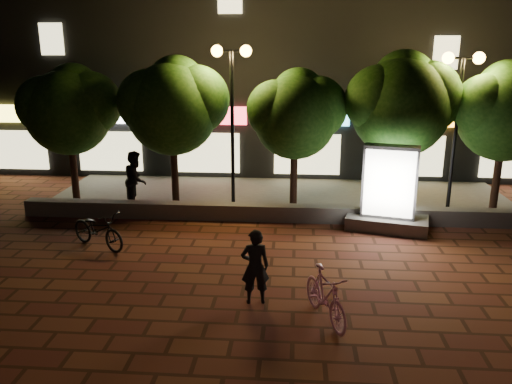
# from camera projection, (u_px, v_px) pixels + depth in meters

# --- Properties ---
(ground) EXTENTS (80.00, 80.00, 0.00)m
(ground) POSITION_uv_depth(u_px,v_px,m) (270.00, 276.00, 11.97)
(ground) COLOR brown
(ground) RESTS_ON ground
(retaining_wall) EXTENTS (16.00, 0.45, 0.50)m
(retaining_wall) POSITION_uv_depth(u_px,v_px,m) (277.00, 213.00, 15.73)
(retaining_wall) COLOR slate
(retaining_wall) RESTS_ON ground
(sidewalk) EXTENTS (16.00, 5.00, 0.08)m
(sidewalk) POSITION_uv_depth(u_px,v_px,m) (279.00, 197.00, 18.19)
(sidewalk) COLOR slate
(sidewalk) RESTS_ON ground
(building_block) EXTENTS (28.00, 8.12, 11.30)m
(building_block) POSITION_uv_depth(u_px,v_px,m) (286.00, 52.00, 23.06)
(building_block) COLOR black
(building_block) RESTS_ON ground
(tree_far_left) EXTENTS (3.36, 2.80, 4.63)m
(tree_far_left) POSITION_uv_depth(u_px,v_px,m) (70.00, 107.00, 16.83)
(tree_far_left) COLOR black
(tree_far_left) RESTS_ON sidewalk
(tree_left) EXTENTS (3.60, 3.00, 4.89)m
(tree_left) POSITION_uv_depth(u_px,v_px,m) (174.00, 103.00, 16.52)
(tree_left) COLOR black
(tree_left) RESTS_ON sidewalk
(tree_mid) EXTENTS (3.24, 2.70, 4.50)m
(tree_mid) POSITION_uv_depth(u_px,v_px,m) (297.00, 111.00, 16.28)
(tree_mid) COLOR black
(tree_mid) RESTS_ON sidewalk
(tree_right) EXTENTS (3.72, 3.10, 5.07)m
(tree_right) POSITION_uv_depth(u_px,v_px,m) (402.00, 101.00, 15.94)
(tree_right) COLOR black
(tree_right) RESTS_ON sidewalk
(tree_far_right) EXTENTS (3.48, 2.90, 4.76)m
(tree_far_right) POSITION_uv_depth(u_px,v_px,m) (507.00, 108.00, 15.75)
(tree_far_right) COLOR black
(tree_far_right) RESTS_ON sidewalk
(street_lamp_left) EXTENTS (1.26, 0.36, 5.18)m
(street_lamp_left) POSITION_uv_depth(u_px,v_px,m) (232.00, 86.00, 15.97)
(street_lamp_left) COLOR black
(street_lamp_left) RESTS_ON sidewalk
(street_lamp_right) EXTENTS (1.26, 0.36, 4.98)m
(street_lamp_right) POSITION_uv_depth(u_px,v_px,m) (460.00, 91.00, 15.47)
(street_lamp_right) COLOR black
(street_lamp_right) RESTS_ON sidewalk
(ad_kiosk) EXTENTS (2.53, 1.68, 2.51)m
(ad_kiosk) POSITION_uv_depth(u_px,v_px,m) (389.00, 196.00, 14.80)
(ad_kiosk) COLOR slate
(ad_kiosk) RESTS_ON ground
(scooter_pink) EXTENTS (1.14, 1.82, 1.06)m
(scooter_pink) POSITION_uv_depth(u_px,v_px,m) (325.00, 296.00, 9.88)
(scooter_pink) COLOR #ED92C6
(scooter_pink) RESTS_ON ground
(rider) EXTENTS (0.65, 0.49, 1.63)m
(rider) POSITION_uv_depth(u_px,v_px,m) (255.00, 267.00, 10.50)
(rider) COLOR black
(rider) RESTS_ON ground
(scooter_parked) EXTENTS (2.00, 1.55, 1.01)m
(scooter_parked) POSITION_uv_depth(u_px,v_px,m) (98.00, 229.00, 13.55)
(scooter_parked) COLOR black
(scooter_parked) RESTS_ON ground
(pedestrian) EXTENTS (0.79, 0.97, 1.90)m
(pedestrian) POSITION_uv_depth(u_px,v_px,m) (136.00, 180.00, 16.58)
(pedestrian) COLOR black
(pedestrian) RESTS_ON sidewalk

